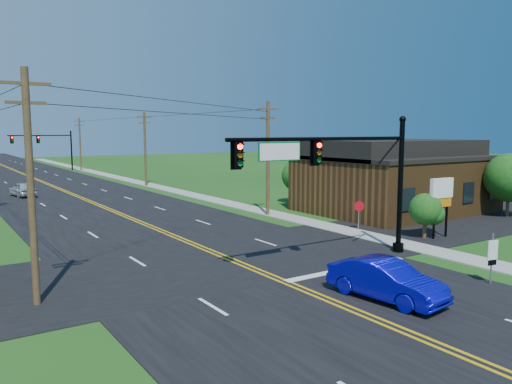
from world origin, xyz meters
TOP-DOWN VIEW (x-y plane):
  - ground at (0.00, 0.00)m, footprint 260.00×260.00m
  - road_main at (0.00, 50.00)m, footprint 16.00×220.00m
  - road_cross at (0.00, 12.00)m, footprint 70.00×10.00m
  - sidewalk at (10.50, 40.00)m, footprint 2.00×160.00m
  - signal_mast_main at (4.34, 8.00)m, footprint 11.30×0.60m
  - signal_mast_far at (4.44, 80.00)m, footprint 10.98×0.60m
  - brick_building at (20.00, 18.00)m, footprint 14.20×11.20m
  - utility_pole_left_a at (-9.50, 10.00)m, footprint 1.80×0.28m
  - utility_pole_right_a at (9.80, 22.00)m, footprint 1.80×0.28m
  - utility_pole_right_b at (9.80, 48.00)m, footprint 1.80×0.28m
  - utility_pole_right_c at (9.80, 78.00)m, footprint 1.80×0.28m
  - tree_right_front at (25.00, 11.00)m, footprint 3.80×3.80m
  - tree_right_back at (16.00, 26.00)m, footprint 3.00×3.00m
  - shrub_corner at (13.00, 9.50)m, footprint 2.00×2.00m
  - blue_car at (2.09, 2.92)m, footprint 2.25×4.96m
  - distant_car at (-4.50, 45.41)m, footprint 2.44×4.57m
  - route_sign at (7.50, 1.76)m, footprint 0.57×0.14m
  - stop_sign at (11.33, 13.53)m, footprint 0.69×0.32m
  - pylon_sign at (13.83, 9.00)m, footprint 1.85×0.36m

SIDE VIEW (x-z plane):
  - ground at x=0.00m, z-range 0.00..0.00m
  - road_main at x=0.00m, z-range 0.00..0.04m
  - road_cross at x=0.00m, z-range 0.00..0.04m
  - sidewalk at x=10.50m, z-range 0.00..0.08m
  - distant_car at x=-4.50m, z-range 0.00..1.48m
  - blue_car at x=2.09m, z-range 0.00..1.58m
  - route_sign at x=7.50m, z-range 0.19..2.48m
  - stop_sign at x=11.33m, z-range 0.45..2.50m
  - shrub_corner at x=13.00m, z-range 0.42..3.28m
  - brick_building at x=20.00m, z-range 0.00..4.70m
  - tree_right_back at x=16.00m, z-range 0.55..4.65m
  - pylon_sign at x=13.83m, z-range 0.87..4.66m
  - tree_right_front at x=25.00m, z-range 0.60..5.60m
  - signal_mast_far at x=4.44m, z-range 0.81..8.29m
  - utility_pole_left_a at x=-9.50m, z-range 0.22..9.22m
  - utility_pole_right_a at x=9.80m, z-range 0.22..9.22m
  - utility_pole_right_b at x=9.80m, z-range 0.22..9.22m
  - utility_pole_right_c at x=9.80m, z-range 0.22..9.22m
  - signal_mast_main at x=4.34m, z-range 1.01..8.49m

